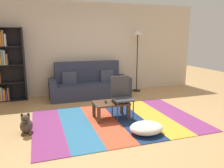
{
  "coord_description": "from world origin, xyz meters",
  "views": [
    {
      "loc": [
        -1.63,
        -4.19,
        1.72
      ],
      "look_at": [
        -0.04,
        0.57,
        0.65
      ],
      "focal_mm": 36.1,
      "sensor_mm": 36.0,
      "label": 1
    }
  ],
  "objects_px": {
    "couch": "(89,85)",
    "bookshelf": "(2,65)",
    "pouf": "(146,128)",
    "tv_remote": "(106,102)",
    "dog": "(26,125)",
    "folding_chair": "(121,94)",
    "standing_lamp": "(138,40)",
    "coffee_table": "(111,105)"
  },
  "relations": [
    {
      "from": "dog",
      "to": "folding_chair",
      "type": "relative_size",
      "value": 0.44
    },
    {
      "from": "coffee_table",
      "to": "pouf",
      "type": "bearing_deg",
      "value": -68.85
    },
    {
      "from": "pouf",
      "to": "couch",
      "type": "bearing_deg",
      "value": 97.8
    },
    {
      "from": "coffee_table",
      "to": "folding_chair",
      "type": "xyz_separation_m",
      "value": [
        0.21,
        -0.04,
        0.24
      ]
    },
    {
      "from": "couch",
      "to": "tv_remote",
      "type": "distance_m",
      "value": 1.89
    },
    {
      "from": "couch",
      "to": "tv_remote",
      "type": "xyz_separation_m",
      "value": [
        -0.08,
        -1.89,
        0.04
      ]
    },
    {
      "from": "couch",
      "to": "tv_remote",
      "type": "height_order",
      "value": "couch"
    },
    {
      "from": "standing_lamp",
      "to": "folding_chair",
      "type": "bearing_deg",
      "value": -122.12
    },
    {
      "from": "standing_lamp",
      "to": "bookshelf",
      "type": "bearing_deg",
      "value": 178.72
    },
    {
      "from": "bookshelf",
      "to": "pouf",
      "type": "height_order",
      "value": "bookshelf"
    },
    {
      "from": "couch",
      "to": "dog",
      "type": "bearing_deg",
      "value": -127.92
    },
    {
      "from": "coffee_table",
      "to": "couch",
      "type": "bearing_deg",
      "value": 90.82
    },
    {
      "from": "tv_remote",
      "to": "folding_chair",
      "type": "height_order",
      "value": "folding_chair"
    },
    {
      "from": "tv_remote",
      "to": "folding_chair",
      "type": "bearing_deg",
      "value": 1.99
    },
    {
      "from": "standing_lamp",
      "to": "tv_remote",
      "type": "xyz_separation_m",
      "value": [
        -1.66,
        -2.08,
        -1.22
      ]
    },
    {
      "from": "tv_remote",
      "to": "standing_lamp",
      "type": "bearing_deg",
      "value": 62.46
    },
    {
      "from": "coffee_table",
      "to": "pouf",
      "type": "height_order",
      "value": "coffee_table"
    },
    {
      "from": "pouf",
      "to": "folding_chair",
      "type": "bearing_deg",
      "value": 99.3
    },
    {
      "from": "bookshelf",
      "to": "standing_lamp",
      "type": "bearing_deg",
      "value": -1.28
    },
    {
      "from": "bookshelf",
      "to": "pouf",
      "type": "distance_m",
      "value": 4.18
    },
    {
      "from": "dog",
      "to": "tv_remote",
      "type": "distance_m",
      "value": 1.6
    },
    {
      "from": "standing_lamp",
      "to": "tv_remote",
      "type": "relative_size",
      "value": 12.7
    },
    {
      "from": "pouf",
      "to": "folding_chair",
      "type": "xyz_separation_m",
      "value": [
        -0.15,
        0.9,
        0.42
      ]
    },
    {
      "from": "folding_chair",
      "to": "coffee_table",
      "type": "bearing_deg",
      "value": -173.66
    },
    {
      "from": "bookshelf",
      "to": "folding_chair",
      "type": "height_order",
      "value": "bookshelf"
    },
    {
      "from": "couch",
      "to": "bookshelf",
      "type": "distance_m",
      "value": 2.36
    },
    {
      "from": "couch",
      "to": "bookshelf",
      "type": "relative_size",
      "value": 1.16
    },
    {
      "from": "dog",
      "to": "folding_chair",
      "type": "distance_m",
      "value": 1.94
    },
    {
      "from": "standing_lamp",
      "to": "pouf",
      "type": "bearing_deg",
      "value": -111.48
    },
    {
      "from": "bookshelf",
      "to": "coffee_table",
      "type": "bearing_deg",
      "value": -43.63
    },
    {
      "from": "standing_lamp",
      "to": "folding_chair",
      "type": "distance_m",
      "value": 2.73
    },
    {
      "from": "coffee_table",
      "to": "tv_remote",
      "type": "xyz_separation_m",
      "value": [
        -0.11,
        0.01,
        0.07
      ]
    },
    {
      "from": "bookshelf",
      "to": "coffee_table",
      "type": "height_order",
      "value": "bookshelf"
    },
    {
      "from": "dog",
      "to": "coffee_table",
      "type": "bearing_deg",
      "value": 7.42
    },
    {
      "from": "standing_lamp",
      "to": "tv_remote",
      "type": "height_order",
      "value": "standing_lamp"
    },
    {
      "from": "couch",
      "to": "coffee_table",
      "type": "relative_size",
      "value": 3.14
    },
    {
      "from": "coffee_table",
      "to": "pouf",
      "type": "distance_m",
      "value": 1.02
    },
    {
      "from": "pouf",
      "to": "tv_remote",
      "type": "xyz_separation_m",
      "value": [
        -0.47,
        0.95,
        0.26
      ]
    },
    {
      "from": "bookshelf",
      "to": "standing_lamp",
      "type": "distance_m",
      "value": 3.89
    },
    {
      "from": "dog",
      "to": "tv_remote",
      "type": "relative_size",
      "value": 2.65
    },
    {
      "from": "dog",
      "to": "folding_chair",
      "type": "height_order",
      "value": "folding_chair"
    },
    {
      "from": "pouf",
      "to": "folding_chair",
      "type": "relative_size",
      "value": 0.68
    }
  ]
}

